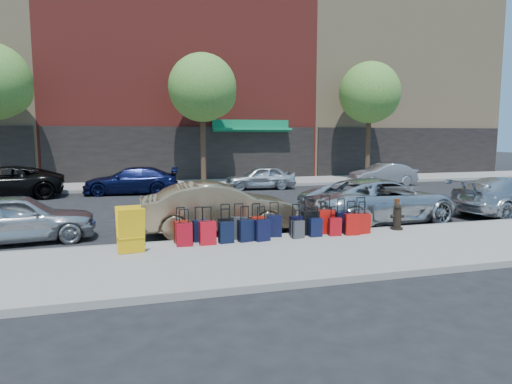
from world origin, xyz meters
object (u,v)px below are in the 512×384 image
object	(u,v)px
tree_center	(205,90)
car_near_2	(381,201)
fire_hydrant	(397,217)
car_far_1	(131,181)
car_near_3	(511,196)
car_far_2	(260,177)
tree_right	(372,94)
car_near_0	(17,218)
car_far_3	(383,175)
display_rack	(131,230)
car_far_0	(1,183)
bollard	(397,213)
car_near_1	(218,208)
suitcase_front_5	(274,226)

from	to	relation	value
tree_center	car_near_2	xyz separation A→B (m)	(3.54, -12.63, -4.68)
fire_hydrant	car_far_1	size ratio (longest dim) A/B	0.17
car_near_3	car_far_2	xyz separation A→B (m)	(-6.35, 10.26, -0.05)
car_near_2	tree_right	bearing A→B (deg)	-35.72
car_near_0	car_far_3	xyz separation A→B (m)	(17.09, 9.66, -0.04)
display_rack	car_far_0	size ratio (longest dim) A/B	0.20
bollard	car_far_3	bearing A→B (deg)	59.81
bollard	display_rack	xyz separation A→B (m)	(-7.51, -0.63, 0.07)
tree_center	car_near_3	world-z (taller)	tree_center
fire_hydrant	car_far_0	world-z (taller)	car_far_0
car_far_2	display_rack	bearing A→B (deg)	-23.93
car_near_0	car_near_2	size ratio (longest dim) A/B	0.75
display_rack	car_near_1	size ratio (longest dim) A/B	0.23
tree_center	bollard	world-z (taller)	tree_center
fire_hydrant	car_far_2	size ratio (longest dim) A/B	0.21
car_near_3	tree_center	bearing A→B (deg)	27.87
tree_center	car_far_3	bearing A→B (deg)	-15.81
suitcase_front_5	car_far_1	xyz separation A→B (m)	(-3.48, 11.67, 0.22)
suitcase_front_5	car_far_3	distance (m)	15.56
car_near_2	car_far_1	bearing A→B (deg)	30.75
tree_right	car_far_1	world-z (taller)	tree_right
car_far_0	car_far_1	bearing A→B (deg)	86.84
car_near_3	car_near_2	bearing A→B (deg)	82.33
tree_right	fire_hydrant	size ratio (longest dim) A/B	9.46
display_rack	car_far_0	distance (m)	13.40
car_far_1	car_far_3	size ratio (longest dim) A/B	1.18
car_near_1	car_far_1	world-z (taller)	car_near_1
display_rack	car_near_2	bearing A→B (deg)	8.49
fire_hydrant	bollard	distance (m)	0.13
suitcase_front_5	car_near_0	size ratio (longest dim) A/B	0.24
suitcase_front_5	fire_hydrant	bearing A→B (deg)	10.31
display_rack	car_far_1	xyz separation A→B (m)	(0.27, 12.33, -0.02)
car_near_0	car_far_1	bearing A→B (deg)	-24.39
suitcase_front_5	tree_center	bearing A→B (deg)	99.01
car_far_0	car_near_2	bearing A→B (deg)	49.51
car_far_1	car_near_0	bearing A→B (deg)	-10.83
bollard	car_far_2	bearing A→B (deg)	92.61
fire_hydrant	car_near_3	bearing A→B (deg)	23.48
car_near_1	car_near_2	bearing A→B (deg)	-89.16
car_near_2	car_near_0	bearing A→B (deg)	82.04
car_far_0	car_far_3	distance (m)	19.66
car_far_3	suitcase_front_5	bearing A→B (deg)	-43.64
tree_right	car_far_1	xyz separation A→B (m)	(-14.69, -2.60, -4.75)
tree_center	bollard	distance (m)	15.39
tree_center	car_near_0	size ratio (longest dim) A/B	1.84
car_near_2	car_near_3	world-z (taller)	car_near_2
tree_right	car_near_0	xyz separation A→B (m)	(-17.84, -12.42, -4.74)
tree_right	display_rack	xyz separation A→B (m)	(-14.96, -14.93, -4.73)
display_rack	car_near_1	bearing A→B (deg)	34.25
car_far_0	display_rack	bearing A→B (deg)	19.96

